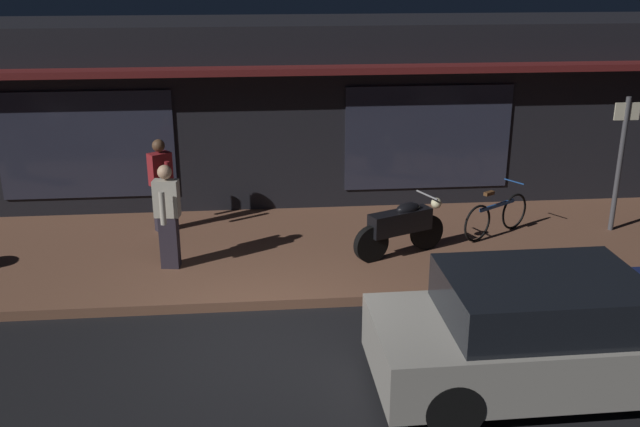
{
  "coord_description": "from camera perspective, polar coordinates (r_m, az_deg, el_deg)",
  "views": [
    {
      "loc": [
        -0.14,
        -8.41,
        4.82
      ],
      "look_at": [
        0.88,
        2.4,
        0.95
      ],
      "focal_mm": 40.95,
      "sensor_mm": 36.0,
      "label": 1
    }
  ],
  "objects": [
    {
      "name": "ground_plane",
      "position": [
        9.69,
        -3.9,
        -10.24
      ],
      "size": [
        60.0,
        60.0,
        0.0
      ],
      "primitive_type": "plane",
      "color": "black"
    },
    {
      "name": "sidewalk_slab",
      "position": [
        12.36,
        -4.32,
        -3.02
      ],
      "size": [
        18.0,
        4.0,
        0.15
      ],
      "primitive_type": "cube",
      "color": "brown",
      "rests_on": "ground_plane"
    },
    {
      "name": "storefront_building",
      "position": [
        15.1,
        -4.78,
        8.03
      ],
      "size": [
        18.0,
        3.3,
        3.6
      ],
      "color": "black",
      "rests_on": "ground_plane"
    },
    {
      "name": "motorcycle",
      "position": [
        11.93,
        6.4,
        -0.99
      ],
      "size": [
        1.6,
        0.87,
        0.97
      ],
      "color": "black",
      "rests_on": "sidewalk_slab"
    },
    {
      "name": "bicycle_parked",
      "position": [
        13.1,
        13.6,
        -0.17
      ],
      "size": [
        1.42,
        0.94,
        0.91
      ],
      "color": "black",
      "rests_on": "sidewalk_slab"
    },
    {
      "name": "person_photographer",
      "position": [
        13.09,
        -12.3,
        2.32
      ],
      "size": [
        0.44,
        0.55,
        1.67
      ],
      "color": "#28232D",
      "rests_on": "sidewalk_slab"
    },
    {
      "name": "person_bystander",
      "position": [
        11.5,
        -11.82,
        -0.07
      ],
      "size": [
        0.41,
        0.62,
        1.67
      ],
      "color": "#28232D",
      "rests_on": "sidewalk_slab"
    },
    {
      "name": "sign_post",
      "position": [
        13.72,
        22.44,
        4.15
      ],
      "size": [
        0.44,
        0.09,
        2.4
      ],
      "color": "#47474C",
      "rests_on": "sidewalk_slab"
    },
    {
      "name": "parked_car_far",
      "position": [
        8.89,
        17.3,
        -8.92
      ],
      "size": [
        4.12,
        1.83,
        1.42
      ],
      "color": "black",
      "rests_on": "ground_plane"
    }
  ]
}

